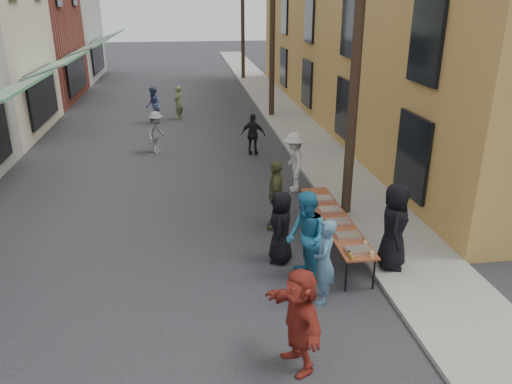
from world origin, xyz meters
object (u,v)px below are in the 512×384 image
object	(u,v)px
utility_pole_near	(357,43)
catering_tray_sausage	(358,250)
guest_front_a	(281,227)
utility_pole_mid	(272,21)
guest_front_c	(306,238)
server	(394,226)
utility_pole_far	(243,13)
serving_table	(334,220)

from	to	relation	value
utility_pole_near	catering_tray_sausage	world-z (taller)	utility_pole_near
utility_pole_near	guest_front_a	xyz separation A→B (m)	(-2.23, -2.25, -3.67)
utility_pole_mid	guest_front_c	size ratio (longest dim) A/B	4.62
guest_front_a	server	distance (m)	2.41
utility_pole_far	server	size ratio (longest dim) A/B	4.75
guest_front_c	utility_pole_near	bearing A→B (deg)	142.29
utility_pole_far	catering_tray_sausage	bearing A→B (deg)	-91.82
serving_table	catering_tray_sausage	bearing A→B (deg)	-90.00
catering_tray_sausage	guest_front_c	world-z (taller)	guest_front_c
serving_table	utility_pole_near	bearing A→B (deg)	64.15
utility_pole_near	utility_pole_mid	size ratio (longest dim) A/B	1.00
utility_pole_near	guest_front_a	world-z (taller)	utility_pole_near
utility_pole_near	serving_table	bearing A→B (deg)	-115.85
utility_pole_near	serving_table	size ratio (longest dim) A/B	2.25
catering_tray_sausage	guest_front_c	size ratio (longest dim) A/B	0.26
utility_pole_mid	guest_front_a	distance (m)	14.89
serving_table	catering_tray_sausage	size ratio (longest dim) A/B	8.00
utility_pole_far	serving_table	xyz separation A→B (m)	(-0.87, -25.80, -3.79)
serving_table	catering_tray_sausage	world-z (taller)	catering_tray_sausage
guest_front_a	server	world-z (taller)	server
utility_pole_near	utility_pole_mid	bearing A→B (deg)	90.00
utility_pole_near	utility_pole_far	distance (m)	24.00
utility_pole_mid	guest_front_a	bearing A→B (deg)	-98.88
guest_front_a	guest_front_c	distance (m)	0.94
server	utility_pole_far	bearing A→B (deg)	21.83
utility_pole_far	utility_pole_near	bearing A→B (deg)	-90.00
utility_pole_mid	serving_table	distance (m)	14.34
catering_tray_sausage	guest_front_a	distance (m)	1.81
utility_pole_near	guest_front_c	size ratio (longest dim) A/B	4.62
utility_pole_near	guest_front_c	distance (m)	5.07
utility_pole_far	guest_front_c	xyz separation A→B (m)	(-1.88, -27.12, -3.53)
catering_tray_sausage	server	size ratio (longest dim) A/B	0.26
utility_pole_far	guest_front_c	distance (m)	27.41
catering_tray_sausage	guest_front_c	distance (m)	1.07
utility_pole_mid	server	world-z (taller)	utility_pole_mid
serving_table	server	bearing A→B (deg)	-52.62
guest_front_c	server	xyz separation A→B (m)	(1.93, 0.11, 0.07)
guest_front_c	guest_front_a	bearing A→B (deg)	-164.64
utility_pole_far	guest_front_c	bearing A→B (deg)	-93.96
utility_pole_far	guest_front_c	world-z (taller)	utility_pole_far
catering_tray_sausage	utility_pole_mid	bearing A→B (deg)	86.77
server	utility_pole_mid	bearing A→B (deg)	21.91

